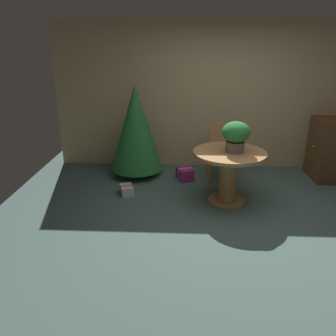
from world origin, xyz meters
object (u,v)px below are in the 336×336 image
(wooden_chair_far, at_px, (222,149))
(wooden_cabinet, at_px, (328,150))
(flower_vase, at_px, (236,135))
(gift_box_purple, at_px, (185,174))
(gift_box_cream, at_px, (127,190))
(round_dining_table, at_px, (229,169))
(holiday_tree, at_px, (136,128))

(wooden_chair_far, height_order, wooden_cabinet, wooden_cabinet)
(flower_vase, bearing_deg, gift_box_purple, 129.17)
(gift_box_cream, distance_m, wooden_cabinet, 3.43)
(flower_vase, relative_size, gift_box_purple, 1.16)
(gift_box_purple, bearing_deg, flower_vase, -50.83)
(wooden_chair_far, bearing_deg, gift_box_cream, -155.09)
(gift_box_purple, bearing_deg, wooden_cabinet, 4.58)
(round_dining_table, xyz_separation_m, gift_box_cream, (-1.51, 0.20, -0.45))
(holiday_tree, xyz_separation_m, gift_box_purple, (0.84, -0.17, -0.75))
(wooden_chair_far, xyz_separation_m, gift_box_cream, (-1.51, -0.70, -0.47))
(round_dining_table, relative_size, wooden_cabinet, 1.00)
(holiday_tree, height_order, wooden_cabinet, holiday_tree)
(wooden_chair_far, bearing_deg, holiday_tree, 176.07)
(gift_box_cream, xyz_separation_m, gift_box_purple, (0.90, 0.63, 0.03))
(flower_vase, xyz_separation_m, gift_box_purple, (-0.68, 0.83, -0.92))
(wooden_chair_far, relative_size, holiday_tree, 0.60)
(holiday_tree, relative_size, wooden_cabinet, 1.54)
(round_dining_table, relative_size, gift_box_cream, 3.29)
(wooden_cabinet, bearing_deg, round_dining_table, -150.29)
(holiday_tree, bearing_deg, wooden_chair_far, -3.93)
(round_dining_table, distance_m, gift_box_purple, 1.11)
(round_dining_table, height_order, wooden_chair_far, wooden_chair_far)
(wooden_cabinet, bearing_deg, gift_box_purple, -175.42)
(gift_box_purple, distance_m, wooden_cabinet, 2.44)
(gift_box_cream, xyz_separation_m, wooden_cabinet, (3.30, 0.83, 0.44))
(round_dining_table, bearing_deg, wooden_cabinet, 29.71)
(gift_box_cream, bearing_deg, gift_box_purple, 35.18)
(holiday_tree, bearing_deg, wooden_cabinet, 0.44)
(wooden_cabinet, bearing_deg, wooden_chair_far, -176.02)
(flower_vase, relative_size, gift_box_cream, 1.38)
(round_dining_table, height_order, wooden_cabinet, wooden_cabinet)
(holiday_tree, relative_size, gift_box_purple, 4.25)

